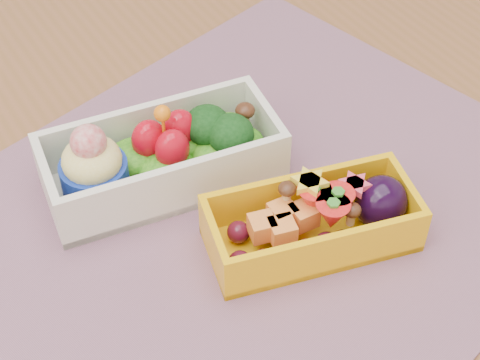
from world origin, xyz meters
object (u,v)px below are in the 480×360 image
table (210,333)px  placemat (235,224)px  bento_yellow (317,221)px  bento_white (161,157)px

table → placemat: 0.11m
table → bento_yellow: bearing=-22.6°
table → placemat: size_ratio=2.42×
placemat → table: bearing=-156.5°
bento_white → bento_yellow: 0.13m
bento_white → placemat: bearing=-61.0°
bento_white → bento_yellow: size_ratio=1.18×
placemat → bento_white: bearing=110.2°
placemat → bento_yellow: (0.04, -0.05, 0.02)m
placemat → bento_white: size_ratio=2.61×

